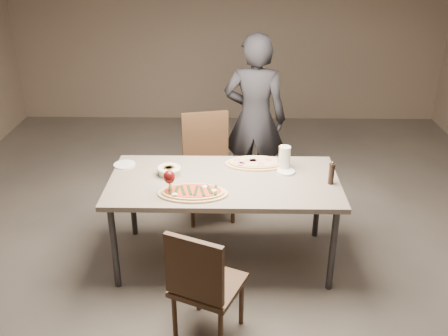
{
  "coord_description": "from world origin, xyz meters",
  "views": [
    {
      "loc": [
        0.06,
        -3.48,
        2.52
      ],
      "look_at": [
        0.0,
        0.0,
        0.85
      ],
      "focal_mm": 40.0,
      "sensor_mm": 36.0,
      "label": 1
    }
  ],
  "objects_px": {
    "zucchini_pizza": "(193,192)",
    "diner": "(255,119)",
    "dining_table": "(224,186)",
    "chair_far": "(207,159)",
    "ham_pizza": "(256,163)",
    "chair_near": "(202,282)",
    "carafe": "(285,158)",
    "bread_basket": "(169,170)",
    "pepper_mill_left": "(331,173)"
  },
  "relations": [
    {
      "from": "zucchini_pizza",
      "to": "diner",
      "type": "relative_size",
      "value": 0.31
    },
    {
      "from": "dining_table",
      "to": "chair_far",
      "type": "height_order",
      "value": "chair_far"
    },
    {
      "from": "ham_pizza",
      "to": "chair_near",
      "type": "height_order",
      "value": "chair_near"
    },
    {
      "from": "dining_table",
      "to": "carafe",
      "type": "height_order",
      "value": "carafe"
    },
    {
      "from": "bread_basket",
      "to": "carafe",
      "type": "xyz_separation_m",
      "value": [
        0.93,
        0.12,
        0.06
      ]
    },
    {
      "from": "ham_pizza",
      "to": "bread_basket",
      "type": "xyz_separation_m",
      "value": [
        -0.7,
        -0.2,
        0.03
      ]
    },
    {
      "from": "pepper_mill_left",
      "to": "chair_near",
      "type": "bearing_deg",
      "value": -137.26
    },
    {
      "from": "zucchini_pizza",
      "to": "diner",
      "type": "bearing_deg",
      "value": 82.5
    },
    {
      "from": "zucchini_pizza",
      "to": "dining_table",
      "type": "bearing_deg",
      "value": 60.31
    },
    {
      "from": "ham_pizza",
      "to": "dining_table",
      "type": "bearing_deg",
      "value": -141.6
    },
    {
      "from": "carafe",
      "to": "diner",
      "type": "xyz_separation_m",
      "value": [
        -0.2,
        0.93,
        -0.01
      ]
    },
    {
      "from": "ham_pizza",
      "to": "bread_basket",
      "type": "bearing_deg",
      "value": -172.8
    },
    {
      "from": "bread_basket",
      "to": "zucchini_pizza",
      "type": "bearing_deg",
      "value": -56.68
    },
    {
      "from": "bread_basket",
      "to": "diner",
      "type": "bearing_deg",
      "value": 55.56
    },
    {
      "from": "chair_near",
      "to": "chair_far",
      "type": "relative_size",
      "value": 0.89
    },
    {
      "from": "pepper_mill_left",
      "to": "chair_far",
      "type": "xyz_separation_m",
      "value": [
        -0.99,
        0.87,
        -0.29
      ]
    },
    {
      "from": "dining_table",
      "to": "ham_pizza",
      "type": "xyz_separation_m",
      "value": [
        0.26,
        0.28,
        0.07
      ]
    },
    {
      "from": "zucchini_pizza",
      "to": "chair_near",
      "type": "relative_size",
      "value": 0.6
    },
    {
      "from": "zucchini_pizza",
      "to": "chair_far",
      "type": "relative_size",
      "value": 0.53
    },
    {
      "from": "carafe",
      "to": "diner",
      "type": "distance_m",
      "value": 0.95
    },
    {
      "from": "bread_basket",
      "to": "ham_pizza",
      "type": "bearing_deg",
      "value": 16.0
    },
    {
      "from": "chair_near",
      "to": "diner",
      "type": "height_order",
      "value": "diner"
    },
    {
      "from": "zucchini_pizza",
      "to": "chair_far",
      "type": "bearing_deg",
      "value": 99.79
    },
    {
      "from": "zucchini_pizza",
      "to": "carafe",
      "type": "xyz_separation_m",
      "value": [
        0.71,
        0.45,
        0.08
      ]
    },
    {
      "from": "pepper_mill_left",
      "to": "chair_far",
      "type": "bearing_deg",
      "value": 138.76
    },
    {
      "from": "chair_far",
      "to": "pepper_mill_left",
      "type": "bearing_deg",
      "value": 126.63
    },
    {
      "from": "bread_basket",
      "to": "carafe",
      "type": "distance_m",
      "value": 0.94
    },
    {
      "from": "zucchini_pizza",
      "to": "ham_pizza",
      "type": "xyz_separation_m",
      "value": [
        0.48,
        0.53,
        -0.0
      ]
    },
    {
      "from": "zucchini_pizza",
      "to": "chair_far",
      "type": "distance_m",
      "value": 1.08
    },
    {
      "from": "ham_pizza",
      "to": "chair_far",
      "type": "relative_size",
      "value": 0.52
    },
    {
      "from": "diner",
      "to": "chair_far",
      "type": "bearing_deg",
      "value": 43.94
    },
    {
      "from": "zucchini_pizza",
      "to": "diner",
      "type": "distance_m",
      "value": 1.47
    },
    {
      "from": "zucchini_pizza",
      "to": "carafe",
      "type": "relative_size",
      "value": 2.66
    },
    {
      "from": "ham_pizza",
      "to": "chair_near",
      "type": "relative_size",
      "value": 0.59
    },
    {
      "from": "pepper_mill_left",
      "to": "carafe",
      "type": "distance_m",
      "value": 0.42
    },
    {
      "from": "chair_far",
      "to": "diner",
      "type": "relative_size",
      "value": 0.58
    },
    {
      "from": "dining_table",
      "to": "diner",
      "type": "xyz_separation_m",
      "value": [
        0.28,
        1.13,
        0.15
      ]
    },
    {
      "from": "dining_table",
      "to": "zucchini_pizza",
      "type": "height_order",
      "value": "zucchini_pizza"
    },
    {
      "from": "dining_table",
      "to": "chair_far",
      "type": "distance_m",
      "value": 0.84
    },
    {
      "from": "ham_pizza",
      "to": "diner",
      "type": "relative_size",
      "value": 0.3
    },
    {
      "from": "pepper_mill_left",
      "to": "chair_far",
      "type": "relative_size",
      "value": 0.19
    },
    {
      "from": "dining_table",
      "to": "ham_pizza",
      "type": "relative_size",
      "value": 3.52
    },
    {
      "from": "ham_pizza",
      "to": "carafe",
      "type": "distance_m",
      "value": 0.25
    },
    {
      "from": "carafe",
      "to": "chair_near",
      "type": "bearing_deg",
      "value": -118.29
    },
    {
      "from": "bread_basket",
      "to": "carafe",
      "type": "height_order",
      "value": "carafe"
    },
    {
      "from": "diner",
      "to": "dining_table",
      "type": "bearing_deg",
      "value": 84.89
    },
    {
      "from": "chair_near",
      "to": "dining_table",
      "type": "bearing_deg",
      "value": 106.35
    },
    {
      "from": "chair_near",
      "to": "diner",
      "type": "xyz_separation_m",
      "value": [
        0.4,
        2.06,
        0.35
      ]
    },
    {
      "from": "zucchini_pizza",
      "to": "bread_basket",
      "type": "relative_size",
      "value": 2.72
    },
    {
      "from": "chair_near",
      "to": "diner",
      "type": "relative_size",
      "value": 0.52
    }
  ]
}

